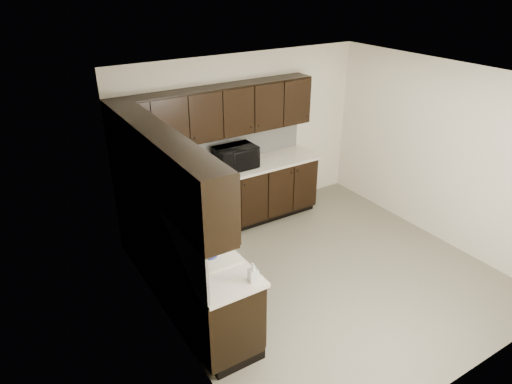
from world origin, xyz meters
TOP-DOWN VIEW (x-y plane):
  - floor at (0.00, 0.00)m, footprint 4.00×4.00m
  - ceiling at (0.00, 0.00)m, footprint 4.00×4.00m
  - wall_back at (0.00, 2.00)m, footprint 4.00×0.02m
  - wall_left at (-2.00, 0.00)m, footprint 0.02×4.00m
  - wall_right at (2.00, 0.00)m, footprint 0.02×4.00m
  - wall_front at (0.00, -2.00)m, footprint 4.00×0.02m
  - lower_cabinets at (-1.01, 1.11)m, footprint 3.00×2.80m
  - countertop at (-1.01, 1.11)m, footprint 3.03×2.83m
  - backsplash at (-1.22, 1.32)m, footprint 3.00×2.80m
  - upper_cabinets at (-1.10, 1.20)m, footprint 3.00×2.80m
  - dishwasher at (-0.70, 1.41)m, footprint 0.58×0.04m
  - sink at (-1.68, -0.01)m, footprint 0.54×0.82m
  - microwave at (-0.30, 1.70)m, footprint 0.59×0.40m
  - soap_bottle_a at (-1.48, -0.70)m, footprint 0.09×0.10m
  - soap_bottle_b at (-1.80, 0.90)m, footprint 0.12×0.12m
  - toaster_oven at (-1.75, 1.75)m, footprint 0.37×0.32m
  - storage_bin at (-1.65, 0.73)m, footprint 0.57×0.50m
  - blue_pitcher at (-1.66, -0.15)m, footprint 0.17×0.17m
  - teal_tumbler at (-1.48, 0.69)m, footprint 0.10×0.10m
  - paper_towel_roll at (-1.62, 1.05)m, footprint 0.19×0.19m

SIDE VIEW (x-z plane):
  - floor at x=0.00m, z-range 0.00..0.00m
  - lower_cabinets at x=-1.01m, z-range -0.04..0.86m
  - dishwasher at x=-0.70m, z-range 0.16..0.94m
  - sink at x=-1.68m, z-range 0.67..1.09m
  - countertop at x=-1.01m, z-range 0.90..0.94m
  - soap_bottle_a at x=-1.48m, z-range 0.94..1.13m
  - storage_bin at x=-1.65m, z-range 0.94..1.13m
  - toaster_oven at x=-1.75m, z-range 0.94..1.14m
  - teal_tumbler at x=-1.48m, z-range 0.94..1.14m
  - blue_pitcher at x=-1.66m, z-range 0.94..1.17m
  - soap_bottle_b at x=-1.80m, z-range 0.94..1.20m
  - microwave at x=-0.30m, z-range 0.94..1.26m
  - paper_towel_roll at x=-1.62m, z-range 0.94..1.28m
  - backsplash at x=-1.22m, z-range 0.94..1.42m
  - wall_back at x=0.00m, z-range 0.00..2.50m
  - wall_left at x=-2.00m, z-range 0.00..2.50m
  - wall_right at x=2.00m, z-range 0.00..2.50m
  - wall_front at x=0.00m, z-range 0.00..2.50m
  - upper_cabinets at x=-1.10m, z-range 1.42..2.12m
  - ceiling at x=0.00m, z-range 2.50..2.50m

